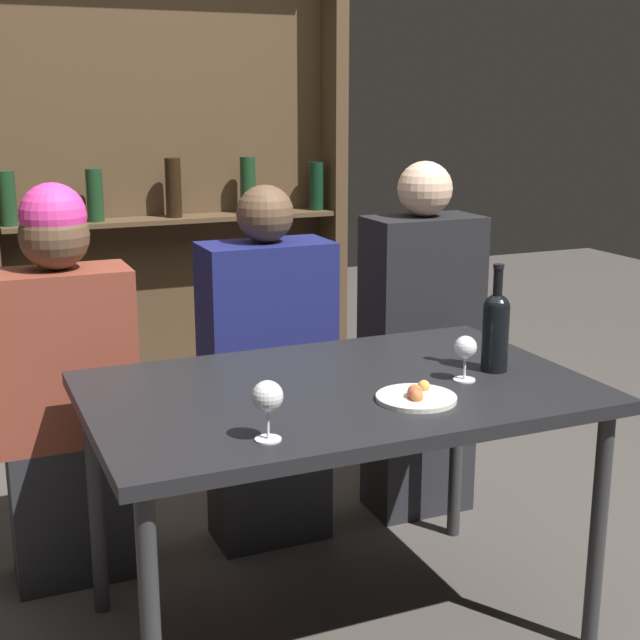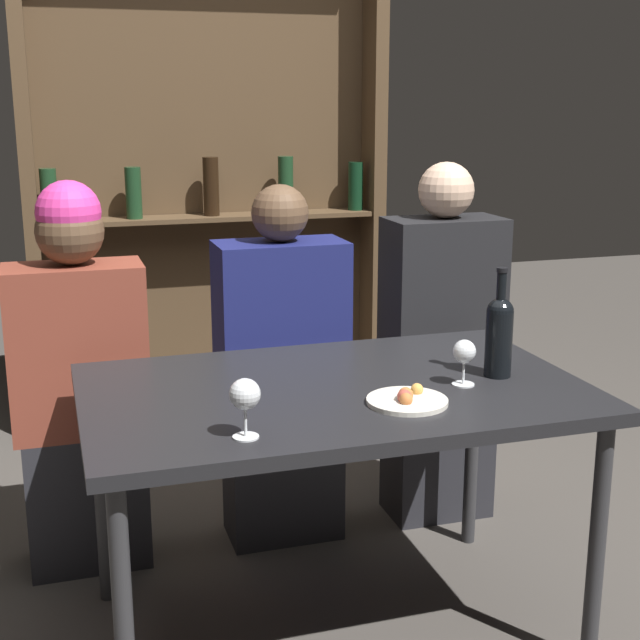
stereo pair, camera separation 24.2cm
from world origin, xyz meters
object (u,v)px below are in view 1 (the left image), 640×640
Objects in this scene: wine_bottle at (496,327)px; wine_glass_0 at (268,398)px; food_plate_0 at (416,396)px; seated_person_right at (420,352)px; seated_person_left at (66,395)px; wine_glass_1 at (465,349)px; seated_person_center at (268,380)px.

wine_glass_0 is at bearing -162.16° from wine_bottle.
seated_person_right reaches higher than food_plate_0.
seated_person_left is at bearing 149.39° from wine_bottle.
seated_person_left is 1.21m from seated_person_right.
seated_person_center reaches higher than wine_glass_1.
seated_person_right is at bearing 0.00° from seated_person_left.
seated_person_right is at bearing 78.43° from wine_bottle.
wine_glass_1 is (-0.12, -0.05, -0.04)m from wine_bottle.
wine_bottle is at bearing -30.61° from seated_person_left.
wine_glass_0 is 0.97m from seated_person_left.
wine_glass_0 is (-0.76, -0.24, -0.03)m from wine_bottle.
seated_person_left is at bearing -180.00° from seated_person_right.
wine_glass_0 is at bearing -109.64° from seated_person_center.
seated_person_left reaches higher than wine_glass_1.
wine_bottle is 1.47× the size of food_plate_0.
seated_person_center is 0.57m from seated_person_right.
seated_person_left reaches higher than food_plate_0.
wine_glass_1 is 0.80m from seated_person_center.
food_plate_0 is at bearing 13.69° from wine_glass_0.
seated_person_center is 0.95× the size of seated_person_right.
seated_person_center is (-0.44, 0.64, -0.29)m from wine_bottle.
wine_glass_1 is 0.10× the size of seated_person_left.
seated_person_right is at bearing 69.56° from wine_glass_1.
food_plate_0 is 0.17× the size of seated_person_center.
wine_bottle is 2.43× the size of wine_glass_1.
wine_bottle is at bearing -55.49° from seated_person_center.
seated_person_right reaches higher than seated_person_left.
seated_person_right is at bearing 44.90° from wine_glass_0.
wine_bottle reaches higher than wine_glass_1.
wine_bottle is at bearing 23.13° from food_plate_0.
seated_person_center is at bearing 124.51° from wine_bottle.
seated_person_center is (0.64, -0.00, -0.03)m from seated_person_left.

